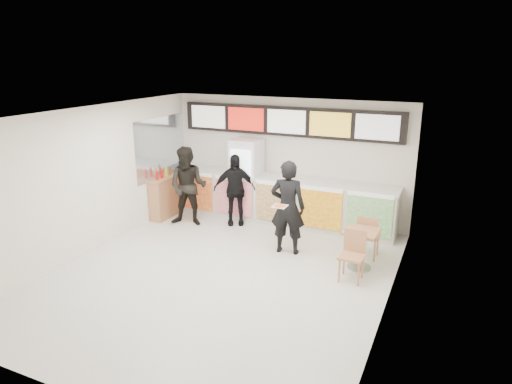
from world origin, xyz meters
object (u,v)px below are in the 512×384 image
Objects in this scene: cafe_table at (361,242)px; customer_main at (288,207)px; customer_left at (188,187)px; customer_mid at (235,190)px; condiment_ledge at (164,197)px; service_counter at (281,200)px; drinks_fridge at (246,179)px.

customer_main is at bearing 179.18° from cafe_table.
customer_left reaches higher than customer_mid.
customer_mid reaches higher than cafe_table.
cafe_table is at bearing -46.45° from customer_mid.
customer_main reaches higher than condiment_ledge.
service_counter is 1.16m from customer_mid.
service_counter is 2.26m from customer_left.
drinks_fridge reaches higher than customer_mid.
customer_main reaches higher than service_counter.
condiment_ledge is (-3.58, 0.73, -0.45)m from customer_main.
condiment_ledge reaches higher than service_counter.
service_counter is 2.94m from condiment_ledge.
customer_mid reaches higher than condiment_ledge.
customer_left reaches higher than service_counter.
condiment_ledge is (-0.85, 0.19, -0.42)m from customer_left.
service_counter is at bearing 13.22° from customer_left.
drinks_fridge reaches higher than condiment_ledge.
customer_left is 0.97m from condiment_ledge.
customer_left is at bearing 179.75° from customer_mid.
customer_main is (0.76, -1.58, 0.41)m from service_counter.
customer_main is (1.69, -1.60, -0.02)m from drinks_fridge.
service_counter is at bearing -72.91° from customer_main.
service_counter is 3.48× the size of cafe_table.
customer_main is 1.03× the size of customer_left.
customer_mid is 1.40× the size of condiment_ledge.
condiment_ledge is at bearing -163.27° from service_counter.
service_counter is at bearing 147.15° from cafe_table.
condiment_ledge is at bearing -20.09° from customer_main.
customer_main reaches higher than customer_mid.
cafe_table is 5.19m from condiment_ledge.
customer_mid is 1.89m from condiment_ledge.
customer_mid is at bearing 9.45° from condiment_ledge.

